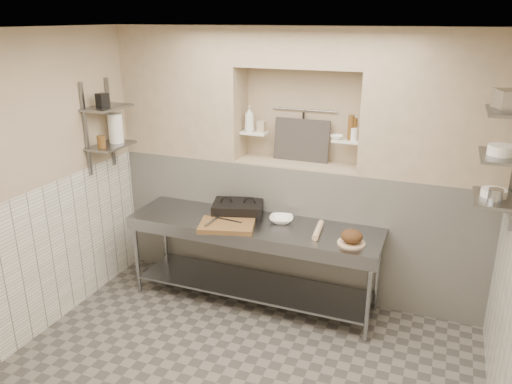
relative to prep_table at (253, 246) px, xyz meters
The scene contains 45 objects.
floor 1.40m from the prep_table, 76.01° to the right, with size 4.00×3.90×0.10m, color #605B55.
ceiling 2.52m from the prep_table, 76.01° to the right, with size 4.00×3.90×0.10m, color silver.
wall_left 2.25m from the prep_table, 146.02° to the right, with size 0.10×3.90×2.80m, color tan.
wall_back 1.15m from the prep_table, 70.15° to the left, with size 4.00×0.10×2.80m, color tan.
backwall_lower 0.64m from the prep_table, 62.52° to the left, with size 4.00×0.40×1.40m, color white.
alcove_sill 1.00m from the prep_table, 62.52° to the left, with size 1.30×0.40×0.02m, color tan.
backwall_pillar_left 1.87m from the prep_table, 151.18° to the left, with size 1.35×0.40×1.40m, color tan.
backwall_pillar_right 2.25m from the prep_table, 19.29° to the left, with size 1.35×0.40×1.40m, color tan.
backwall_header 2.06m from the prep_table, 62.52° to the left, with size 1.30×0.40×0.40m, color tan.
wainscot_left 2.07m from the prep_table, 145.09° to the right, with size 0.02×3.90×1.40m, color white.
wainscot_right 2.57m from the prep_table, 27.38° to the right, with size 0.02×3.90×1.40m, color white.
alcove_shelf_left 1.22m from the prep_table, 109.90° to the left, with size 0.28×0.16×0.03m, color white.
alcove_shelf_right 1.44m from the prep_table, 35.49° to the left, with size 0.28×0.16×0.03m, color white.
utensil_rail 1.53m from the prep_table, 68.19° to the left, with size 0.02×0.02×0.70m, color gray.
hanging_steel 1.38m from the prep_table, 67.64° to the left, with size 0.02×0.02×0.30m, color black.
splash_panel 1.24m from the prep_table, 66.15° to the left, with size 0.60×0.02×0.45m, color #383330.
shelf_rail_left_a 2.04m from the prep_table, behind, with size 0.03×0.03×0.95m, color slate.
shelf_rail_left_b 2.07m from the prep_table, 168.78° to the right, with size 0.03×0.03×0.95m, color slate.
wall_shelf_left_lower 1.82m from the prep_table, behind, with size 0.30×0.50×0.03m, color slate.
wall_shelf_left_upper 2.06m from the prep_table, behind, with size 0.30×0.50×0.03m, color slate.
wall_shelf_right_lower 2.30m from the prep_table, ahead, with size 0.30×0.50×0.03m, color slate.
wall_shelf_right_mid 2.46m from the prep_table, ahead, with size 0.30×0.50×0.03m, color slate.
wall_shelf_right_upper 2.65m from the prep_table, ahead, with size 0.30×0.50×0.03m, color slate.
prep_table is the anchor object (origin of this frame).
panini_press 0.43m from the prep_table, 145.68° to the left, with size 0.60×0.51×0.14m.
cutting_board 0.39m from the prep_table, 135.67° to the right, with size 0.54×0.37×0.05m, color brown.
knife_blade 0.38m from the prep_table, 149.67° to the right, with size 0.27×0.03×0.01m, color gray.
tongs 0.51m from the prep_table, 148.34° to the right, with size 0.03×0.03×0.28m, color gray.
mixing_bowl 0.41m from the prep_table, 27.70° to the left, with size 0.24×0.24×0.06m, color white.
rolling_pin 0.74m from the prep_table, ahead, with size 0.06×0.06×0.39m, color #D0AD89.
bread_board 1.06m from the prep_table, ahead, with size 0.26×0.26×0.01m, color #D0AD89.
bread_loaf 1.08m from the prep_table, ahead, with size 0.20×0.20×0.12m, color #4C2D19.
bottle_soap 1.35m from the prep_table, 114.63° to the left, with size 0.11×0.11×0.27m, color white.
jar_alcove 1.28m from the prep_table, 102.31° to the left, with size 0.08×0.08×0.12m, color tan.
bowl_alcove 1.40m from the prep_table, 38.31° to the left, with size 0.13×0.13×0.04m, color white.
condiment_a 1.57m from the prep_table, 33.89° to the left, with size 0.06×0.06×0.22m, color brown.
condiment_b 1.56m from the prep_table, 33.79° to the left, with size 0.06×0.06×0.25m, color brown.
condiment_c 1.53m from the prep_table, 32.48° to the left, with size 0.07×0.07×0.13m, color white.
jug_left 1.91m from the prep_table, behind, with size 0.15×0.15×0.31m, color white.
jar_left 1.88m from the prep_table, 169.65° to the right, with size 0.08×0.08×0.13m, color brown.
box_left_upper 2.12m from the prep_table, behind, with size 0.10×0.10×0.14m, color black.
bowl_right 2.32m from the prep_table, ahead, with size 0.20×0.20×0.06m, color white.
canister_right 2.34m from the prep_table, ahead, with size 0.11×0.11×0.11m, color gray.
bowl_right_mid 2.48m from the prep_table, ahead, with size 0.21×0.21×0.08m, color white.
basket_right 2.70m from the prep_table, ahead, with size 0.20×0.24×0.15m, color gray.
Camera 1 is at (1.43, -3.14, 2.88)m, focal length 35.00 mm.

